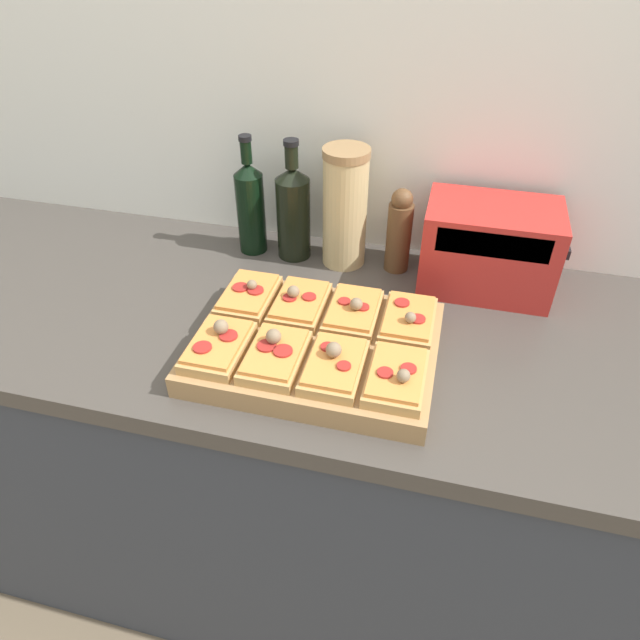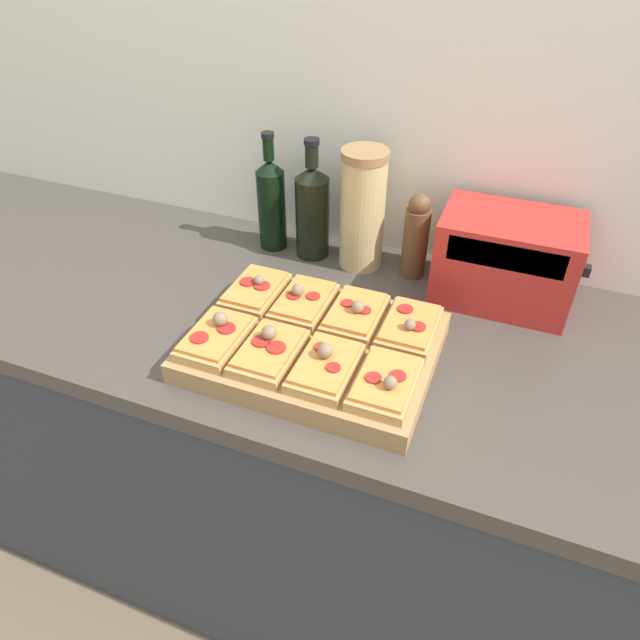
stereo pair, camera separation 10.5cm
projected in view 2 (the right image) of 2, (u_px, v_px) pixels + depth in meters
wall_back at (414, 116)px, 1.21m from camera, size 6.00×0.06×2.50m
kitchen_counter at (347, 473)px, 1.43m from camera, size 2.63×0.67×0.94m
cutting_board at (314, 347)px, 1.06m from camera, size 0.44×0.33×0.04m
pizza_slice_back_left at (255, 290)px, 1.14m from camera, size 0.10×0.15×0.05m
pizza_slice_back_midleft at (304, 302)px, 1.11m from camera, size 0.10×0.15×0.05m
pizza_slice_back_midright at (355, 314)px, 1.08m from camera, size 0.10×0.15×0.05m
pizza_slice_back_right at (410, 327)px, 1.05m from camera, size 0.10×0.15×0.05m
pizza_slice_front_left at (216, 337)px, 1.03m from camera, size 0.10×0.15×0.05m
pizza_slice_front_midleft at (269, 351)px, 1.00m from camera, size 0.10×0.15×0.06m
pizza_slice_front_midright at (325, 366)px, 0.96m from camera, size 0.10×0.15×0.06m
pizza_slice_front_right at (386, 383)px, 0.93m from camera, size 0.10×0.15×0.05m
olive_oil_bottle at (271, 202)px, 1.32m from camera, size 0.07×0.07×0.28m
wine_bottle at (312, 210)px, 1.29m from camera, size 0.08×0.08×0.28m
grain_jar_tall at (363, 210)px, 1.25m from camera, size 0.10×0.10×0.27m
pepper_mill at (416, 237)px, 1.24m from camera, size 0.06×0.06×0.20m
toaster_oven at (506, 259)px, 1.16m from camera, size 0.30×0.18×0.19m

